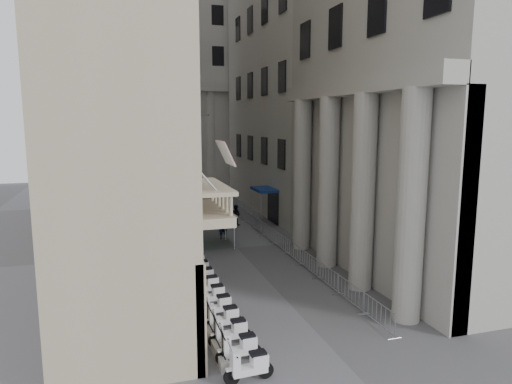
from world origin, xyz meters
TOP-DOWN VIEW (x-y plane):
  - far_building at (0.00, 48.00)m, footprint 22.00×10.00m
  - iron_fence at (-4.30, 18.00)m, footprint 0.30×28.00m
  - blue_awning at (4.15, 26.00)m, footprint 1.60×3.00m
  - flag at (-4.00, 5.00)m, footprint 1.00×1.40m
  - scooter_0 at (-3.63, 3.36)m, footprint 1.43×0.64m
  - scooter_1 at (-3.63, 4.67)m, footprint 1.43×0.64m
  - scooter_2 at (-3.63, 5.99)m, footprint 1.43×0.64m
  - scooter_3 at (-3.63, 7.30)m, footprint 1.43×0.64m
  - scooter_4 at (-3.63, 8.62)m, footprint 1.43×0.64m
  - scooter_5 at (-3.63, 9.93)m, footprint 1.43×0.64m
  - scooter_6 at (-3.63, 11.25)m, footprint 1.43×0.64m
  - scooter_7 at (-3.63, 12.56)m, footprint 1.43×0.64m
  - scooter_8 at (-3.63, 13.87)m, footprint 1.43×0.64m
  - scooter_9 at (-3.63, 15.19)m, footprint 1.43×0.64m
  - scooter_10 at (-3.63, 16.50)m, footprint 1.43×0.64m
  - scooter_11 at (-3.63, 17.82)m, footprint 1.43×0.64m
  - scooter_12 at (-3.63, 19.13)m, footprint 1.43×0.64m
  - scooter_13 at (-3.63, 20.44)m, footprint 1.43×0.64m
  - scooter_14 at (-3.63, 21.76)m, footprint 1.43×0.64m
  - barrier_0 at (2.74, 5.74)m, footprint 0.60×2.40m
  - barrier_1 at (2.74, 8.24)m, footprint 0.60×2.40m
  - barrier_2 at (2.74, 10.74)m, footprint 0.60×2.40m
  - barrier_3 at (2.74, 13.24)m, footprint 0.60×2.40m
  - barrier_4 at (2.74, 15.74)m, footprint 0.60×2.40m
  - barrier_5 at (2.74, 18.24)m, footprint 0.60×2.40m
  - barrier_6 at (2.74, 20.74)m, footprint 0.60×2.40m
  - barrier_7 at (2.74, 23.24)m, footprint 0.60×2.40m
  - barrier_8 at (2.74, 25.74)m, footprint 0.60×2.40m
  - barrier_9 at (2.74, 28.24)m, footprint 0.60×2.40m
  - security_tent at (-1.48, 20.25)m, footprint 3.63×3.63m
  - street_lamp at (-2.99, 26.03)m, footprint 2.79×1.38m
  - info_kiosk at (-4.19, 21.49)m, footprint 0.41×0.95m
  - pedestrian_a at (-0.38, 21.87)m, footprint 0.73×0.53m
  - pedestrian_b at (1.65, 25.97)m, footprint 1.05×1.04m
  - pedestrian_c at (1.20, 27.42)m, footprint 1.00×0.67m

SIDE VIEW (x-z plane):
  - iron_fence at x=-4.30m, z-range -0.70..0.70m
  - blue_awning at x=4.15m, z-range -1.50..1.50m
  - flag at x=-4.00m, z-range -4.10..4.10m
  - scooter_0 at x=-3.63m, z-range -0.75..0.75m
  - scooter_1 at x=-3.63m, z-range -0.75..0.75m
  - scooter_2 at x=-3.63m, z-range -0.75..0.75m
  - scooter_3 at x=-3.63m, z-range -0.75..0.75m
  - scooter_4 at x=-3.63m, z-range -0.75..0.75m
  - scooter_5 at x=-3.63m, z-range -0.75..0.75m
  - scooter_6 at x=-3.63m, z-range -0.75..0.75m
  - scooter_7 at x=-3.63m, z-range -0.75..0.75m
  - scooter_8 at x=-3.63m, z-range -0.75..0.75m
  - scooter_9 at x=-3.63m, z-range -0.75..0.75m
  - scooter_10 at x=-3.63m, z-range -0.75..0.75m
  - scooter_11 at x=-3.63m, z-range -0.75..0.75m
  - scooter_12 at x=-3.63m, z-range -0.75..0.75m
  - scooter_13 at x=-3.63m, z-range -0.75..0.75m
  - scooter_14 at x=-3.63m, z-range -0.75..0.75m
  - barrier_0 at x=2.74m, z-range -0.55..0.55m
  - barrier_1 at x=2.74m, z-range -0.55..0.55m
  - barrier_2 at x=2.74m, z-range -0.55..0.55m
  - barrier_3 at x=2.74m, z-range -0.55..0.55m
  - barrier_4 at x=2.74m, z-range -0.55..0.55m
  - barrier_5 at x=2.74m, z-range -0.55..0.55m
  - barrier_6 at x=2.74m, z-range -0.55..0.55m
  - barrier_7 at x=2.74m, z-range -0.55..0.55m
  - barrier_8 at x=2.74m, z-range -0.55..0.55m
  - barrier_9 at x=2.74m, z-range -0.55..0.55m
  - pedestrian_b at x=1.65m, z-range 0.00..1.71m
  - pedestrian_a at x=-0.38m, z-range 0.00..1.87m
  - info_kiosk at x=-4.19m, z-range 0.01..1.95m
  - pedestrian_c at x=1.20m, z-range 0.00..2.01m
  - security_tent at x=-1.48m, z-range 0.99..3.94m
  - street_lamp at x=-2.99m, z-range 0.95..10.13m
  - far_building at x=0.00m, z-range 0.00..30.00m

